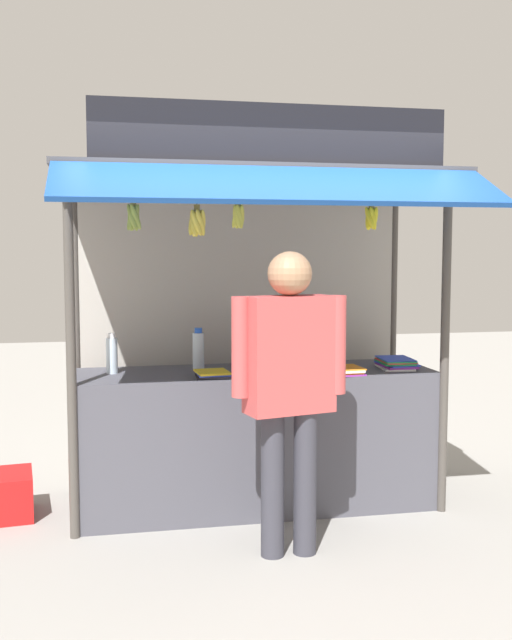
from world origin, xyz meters
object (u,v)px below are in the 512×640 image
at_px(magazine_stack_back_right, 283,371).
at_px(vendor_person, 289,374).
at_px(water_bottle_center, 198,350).
at_px(banana_bunch_inner_right, 197,222).
at_px(magazine_stack_back_left, 212,374).
at_px(water_bottle_mid_right, 112,355).
at_px(banana_bunch_leftmost, 371,218).
at_px(plastic_crate, 0,496).
at_px(magazine_stack_right, 396,363).
at_px(banana_bunch_rightmost, 238,216).
at_px(banana_bunch_inner_left, 134,217).
at_px(magazine_stack_front_right, 344,370).
at_px(water_bottle_far_left, 297,347).

xyz_separation_m(magazine_stack_back_right, vendor_person, (-0.11, -0.61, 0.08)).
relative_size(water_bottle_center, banana_bunch_inner_right, 0.91).
relative_size(water_bottle_center, magazine_stack_back_left, 1.12).
xyz_separation_m(water_bottle_mid_right, magazine_stack_back_left, (0.64, -0.28, -0.11)).
bearing_deg(water_bottle_center, vendor_person, -68.55).
height_order(banana_bunch_leftmost, plastic_crate, banana_bunch_leftmost).
relative_size(magazine_stack_right, magazine_stack_back_right, 1.23).
distance_m(water_bottle_mid_right, vendor_person, 1.37).
height_order(magazine_stack_back_left, banana_bunch_rightmost, banana_bunch_rightmost).
bearing_deg(banana_bunch_inner_left, magazine_stack_back_left, 27.97).
relative_size(banana_bunch_inner_left, vendor_person, 0.16).
distance_m(magazine_stack_front_right, banana_bunch_rightmost, 1.28).
distance_m(magazine_stack_front_right, vendor_person, 0.83).
bearing_deg(magazine_stack_back_left, water_bottle_far_left, 33.17).
relative_size(water_bottle_far_left, magazine_stack_right, 0.80).
bearing_deg(banana_bunch_inner_left, water_bottle_far_left, 31.04).
height_order(vendor_person, plastic_crate, vendor_person).
height_order(banana_bunch_rightmost, vendor_person, banana_bunch_rightmost).
bearing_deg(water_bottle_far_left, vendor_person, -106.70).
bearing_deg(banana_bunch_inner_left, plastic_crate, 147.36).
bearing_deg(vendor_person, water_bottle_center, 98.32).
relative_size(water_bottle_far_left, banana_bunch_rightmost, 1.01).
relative_size(magazine_stack_back_left, plastic_crate, 0.61).
xyz_separation_m(magazine_stack_front_right, banana_bunch_inner_left, (-1.39, -0.22, 1.00)).
relative_size(water_bottle_center, magazine_stack_front_right, 1.09).
bearing_deg(magazine_stack_back_left, magazine_stack_back_right, -7.71).
height_order(magazine_stack_front_right, banana_bunch_rightmost, banana_bunch_rightmost).
bearing_deg(banana_bunch_inner_left, water_bottle_mid_right, 104.07).
height_order(water_bottle_mid_right, plastic_crate, water_bottle_mid_right).
bearing_deg(magazine_stack_back_right, water_bottle_far_left, 65.86).
xyz_separation_m(magazine_stack_front_right, banana_bunch_leftmost, (0.09, -0.22, 1.01)).
relative_size(banana_bunch_leftmost, banana_bunch_inner_right, 0.85).
distance_m(water_bottle_center, magazine_stack_back_right, 0.65).
relative_size(magazine_stack_right, banana_bunch_rightmost, 1.26).
xyz_separation_m(vendor_person, plastic_crate, (-1.73, 0.97, -0.91)).
bearing_deg(banana_bunch_rightmost, magazine_stack_back_right, 31.48).
bearing_deg(banana_bunch_inner_right, magazine_stack_front_right, 12.48).
bearing_deg(water_bottle_mid_right, water_bottle_center, 5.47).
height_order(magazine_stack_back_left, plastic_crate, magazine_stack_back_left).
bearing_deg(water_bottle_far_left, water_bottle_mid_right, -172.81).
distance_m(water_bottle_center, banana_bunch_leftmost, 1.49).
distance_m(magazine_stack_right, banana_bunch_inner_left, 2.10).
bearing_deg(magazine_stack_back_left, banana_bunch_inner_left, -152.03).
height_order(magazine_stack_right, banana_bunch_inner_right, banana_bunch_inner_right).
distance_m(water_bottle_far_left, water_bottle_center, 0.74).
bearing_deg(vendor_person, banana_bunch_inner_right, 126.13).
distance_m(magazine_stack_right, magazine_stack_back_right, 0.88).
xyz_separation_m(water_bottle_far_left, banana_bunch_rightmost, (-0.56, -0.71, 0.91)).
bearing_deg(banana_bunch_inner_right, water_bottle_center, 82.81).
distance_m(water_bottle_far_left, vendor_person, 1.17).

